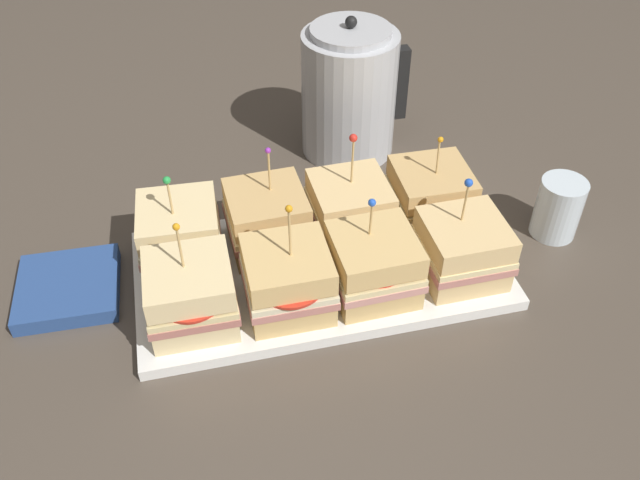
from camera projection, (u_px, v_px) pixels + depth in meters
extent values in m
plane|color=#4C4238|center=(320.00, 274.00, 1.01)|extent=(6.00, 6.00, 0.00)
cube|color=white|center=(320.00, 271.00, 1.00)|extent=(0.54, 0.28, 0.01)
cube|color=white|center=(320.00, 267.00, 1.00)|extent=(0.54, 0.28, 0.01)
cube|color=beige|center=(194.00, 310.00, 0.91)|extent=(0.11, 0.11, 0.03)
cube|color=#B26B60|center=(191.00, 298.00, 0.89)|extent=(0.12, 0.12, 0.01)
cube|color=beige|center=(190.00, 292.00, 0.88)|extent=(0.12, 0.12, 0.01)
cylinder|color=red|center=(191.00, 299.00, 0.86)|extent=(0.08, 0.08, 0.00)
cube|color=beige|center=(188.00, 278.00, 0.87)|extent=(0.11, 0.11, 0.03)
cylinder|color=tan|center=(180.00, 250.00, 0.84)|extent=(0.00, 0.00, 0.08)
sphere|color=orange|center=(176.00, 227.00, 0.81)|extent=(0.01, 0.01, 0.01)
cube|color=tan|center=(288.00, 295.00, 0.93)|extent=(0.11, 0.11, 0.03)
cube|color=tan|center=(288.00, 283.00, 0.91)|extent=(0.12, 0.12, 0.01)
cube|color=beige|center=(288.00, 278.00, 0.90)|extent=(0.11, 0.11, 0.01)
cylinder|color=red|center=(290.00, 284.00, 0.88)|extent=(0.09, 0.09, 0.00)
cube|color=#E0B771|center=(287.00, 264.00, 0.89)|extent=(0.11, 0.11, 0.03)
cylinder|color=tan|center=(290.00, 235.00, 0.85)|extent=(0.00, 0.01, 0.09)
sphere|color=orange|center=(289.00, 209.00, 0.82)|extent=(0.01, 0.01, 0.01)
cube|color=tan|center=(372.00, 280.00, 0.95)|extent=(0.11, 0.11, 0.03)
cube|color=tan|center=(373.00, 269.00, 0.93)|extent=(0.12, 0.12, 0.01)
cube|color=beige|center=(374.00, 263.00, 0.93)|extent=(0.12, 0.12, 0.01)
cylinder|color=red|center=(378.00, 269.00, 0.91)|extent=(0.07, 0.07, 0.00)
cube|color=#E0B771|center=(375.00, 249.00, 0.91)|extent=(0.11, 0.11, 0.03)
cylinder|color=tan|center=(371.00, 221.00, 0.89)|extent=(0.00, 0.01, 0.07)
sphere|color=blue|center=(372.00, 203.00, 0.87)|extent=(0.01, 0.01, 0.01)
cube|color=#DBB77A|center=(460.00, 263.00, 0.97)|extent=(0.11, 0.11, 0.03)
cube|color=tan|center=(462.00, 252.00, 0.96)|extent=(0.12, 0.12, 0.01)
cube|color=beige|center=(463.00, 246.00, 0.95)|extent=(0.12, 0.12, 0.01)
cube|color=#E8C281|center=(465.00, 234.00, 0.94)|extent=(0.11, 0.11, 0.03)
cylinder|color=tan|center=(465.00, 204.00, 0.91)|extent=(0.00, 0.01, 0.08)
sphere|color=blue|center=(469.00, 183.00, 0.89)|extent=(0.01, 0.01, 0.01)
cube|color=beige|center=(183.00, 249.00, 1.00)|extent=(0.12, 0.12, 0.03)
cube|color=tan|center=(181.00, 237.00, 0.98)|extent=(0.12, 0.12, 0.01)
cube|color=beige|center=(180.00, 231.00, 0.97)|extent=(0.12, 0.12, 0.01)
cylinder|color=red|center=(180.00, 237.00, 0.96)|extent=(0.08, 0.08, 0.00)
cube|color=beige|center=(177.00, 218.00, 0.96)|extent=(0.12, 0.12, 0.03)
cylinder|color=tan|center=(170.00, 200.00, 0.92)|extent=(0.00, 0.01, 0.07)
sphere|color=green|center=(167.00, 180.00, 0.90)|extent=(0.01, 0.01, 0.01)
cube|color=tan|center=(268.00, 235.00, 1.02)|extent=(0.12, 0.12, 0.03)
cube|color=tan|center=(267.00, 223.00, 1.01)|extent=(0.12, 0.12, 0.01)
cube|color=beige|center=(267.00, 217.00, 1.00)|extent=(0.12, 0.12, 0.01)
cylinder|color=red|center=(269.00, 222.00, 0.98)|extent=(0.09, 0.09, 0.00)
cube|color=tan|center=(266.00, 204.00, 0.98)|extent=(0.12, 0.12, 0.03)
cylinder|color=tan|center=(269.00, 173.00, 0.96)|extent=(0.00, 0.01, 0.08)
sphere|color=purple|center=(268.00, 151.00, 0.93)|extent=(0.01, 0.01, 0.01)
cube|color=#DBB77A|center=(349.00, 222.00, 1.04)|extent=(0.11, 0.11, 0.03)
cube|color=tan|center=(350.00, 211.00, 1.03)|extent=(0.12, 0.12, 0.01)
cube|color=beige|center=(350.00, 205.00, 1.02)|extent=(0.12, 0.12, 0.01)
cube|color=#E8C281|center=(350.00, 194.00, 1.00)|extent=(0.11, 0.11, 0.03)
cylinder|color=tan|center=(352.00, 163.00, 0.97)|extent=(0.00, 0.01, 0.09)
sphere|color=red|center=(353.00, 138.00, 0.94)|extent=(0.01, 0.01, 0.01)
cube|color=tan|center=(428.00, 211.00, 1.06)|extent=(0.11, 0.11, 0.03)
cube|color=tan|center=(430.00, 200.00, 1.05)|extent=(0.12, 0.12, 0.01)
cube|color=beige|center=(431.00, 194.00, 1.04)|extent=(0.12, 0.12, 0.01)
cylinder|color=red|center=(436.00, 198.00, 1.02)|extent=(0.07, 0.07, 0.00)
cube|color=tan|center=(432.00, 180.00, 1.02)|extent=(0.11, 0.11, 0.03)
cylinder|color=tan|center=(438.00, 159.00, 0.99)|extent=(0.00, 0.01, 0.07)
sphere|color=orange|center=(441.00, 140.00, 0.97)|extent=(0.01, 0.01, 0.01)
cylinder|color=#B7BABF|center=(349.00, 95.00, 1.18)|extent=(0.17, 0.17, 0.22)
cylinder|color=#B7BABF|center=(351.00, 31.00, 1.11)|extent=(0.14, 0.14, 0.01)
sphere|color=black|center=(351.00, 22.00, 1.10)|extent=(0.02, 0.02, 0.02)
cube|color=black|center=(401.00, 83.00, 1.19)|extent=(0.02, 0.02, 0.13)
cylinder|color=silver|center=(558.00, 208.00, 1.05)|extent=(0.07, 0.07, 0.10)
cube|color=navy|center=(68.00, 288.00, 0.97)|extent=(0.14, 0.14, 0.02)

